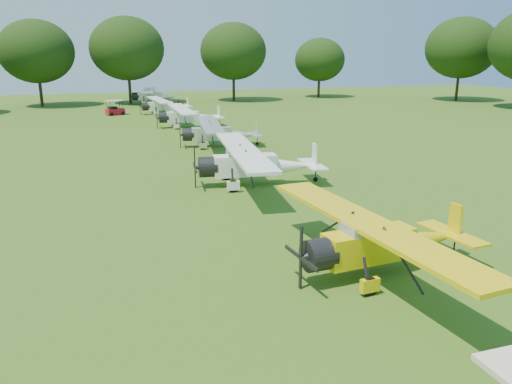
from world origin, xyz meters
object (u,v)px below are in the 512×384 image
aircraft_6 (164,104)px  golf_cart (115,110)px  aircraft_3 (254,161)px  aircraft_4 (218,132)px  aircraft_2 (381,239)px  aircraft_7 (154,95)px  aircraft_5 (188,115)px

aircraft_6 → golf_cart: bearing=170.3°
aircraft_3 → aircraft_4: (1.02, 12.88, -0.16)m
aircraft_2 → aircraft_7: 63.94m
aircraft_2 → aircraft_3: bearing=86.7°
aircraft_4 → aircraft_7: 37.99m
aircraft_7 → golf_cart: aircraft_7 is taller
aircraft_5 → aircraft_7: 26.13m
aircraft_3 → aircraft_5: aircraft_3 is taller
aircraft_4 → aircraft_7: bearing=99.2°
aircraft_2 → aircraft_7: bearing=84.9°
aircraft_3 → aircraft_7: size_ratio=1.02×
aircraft_4 → aircraft_5: (-0.23, 11.86, 0.03)m
aircraft_5 → golf_cart: aircraft_5 is taller
aircraft_3 → golf_cart: 38.59m
aircraft_4 → golf_cart: aircraft_4 is taller
aircraft_6 → aircraft_4: bearing=-91.2°
aircraft_4 → aircraft_6: aircraft_4 is taller
golf_cart → aircraft_3: bearing=-100.9°
aircraft_7 → golf_cart: size_ratio=4.96×
aircraft_5 → aircraft_6: bearing=94.1°
aircraft_2 → aircraft_4: aircraft_2 is taller
aircraft_5 → aircraft_6: 12.71m
aircraft_2 → aircraft_4: size_ratio=1.03×
aircraft_4 → golf_cart: bearing=113.9°
aircraft_4 → golf_cart: 26.19m
aircraft_2 → aircraft_3: 13.08m
golf_cart → aircraft_6: bearing=-26.2°
aircraft_3 → aircraft_4: 12.92m
aircraft_2 → aircraft_3: aircraft_3 is taller
aircraft_2 → aircraft_5: size_ratio=1.01×
aircraft_3 → golf_cart: aircraft_3 is taller
aircraft_3 → golf_cart: bearing=106.0°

